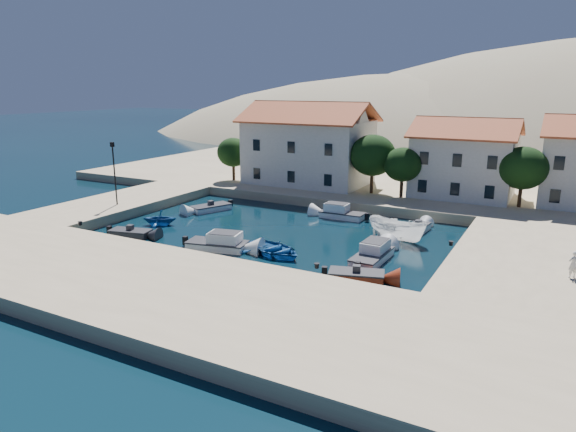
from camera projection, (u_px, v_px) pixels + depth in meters
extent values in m
plane|color=black|center=(211.00, 266.00, 36.70)|extent=(400.00, 400.00, 0.00)
cube|color=tan|center=(151.00, 288.00, 31.47)|extent=(52.00, 12.00, 1.00)
cube|color=tan|center=(536.00, 264.00, 35.65)|extent=(11.00, 20.00, 1.00)
cube|color=tan|center=(122.00, 204.00, 53.86)|extent=(8.00, 20.00, 1.00)
cube|color=tan|center=(396.00, 179.00, 68.05)|extent=(80.00, 36.00, 1.00)
ellipsoid|color=tan|center=(427.00, 208.00, 140.01)|extent=(198.00, 126.00, 72.00)
cube|color=beige|center=(309.00, 152.00, 62.16)|extent=(14.00, 9.00, 7.50)
pyramid|color=#A24C24|center=(309.00, 111.00, 60.97)|extent=(14.70, 9.45, 2.20)
cube|color=beige|center=(464.00, 166.00, 54.84)|extent=(10.00, 8.00, 6.50)
pyramid|color=#A24C24|center=(467.00, 126.00, 53.82)|extent=(10.50, 8.40, 1.80)
cylinder|color=#382314|center=(234.00, 170.00, 64.37)|extent=(0.36, 0.36, 2.50)
ellipsoid|color=black|center=(233.00, 152.00, 63.82)|extent=(4.00, 4.00, 3.60)
cylinder|color=#382314|center=(372.00, 180.00, 56.44)|extent=(0.36, 0.36, 3.00)
ellipsoid|color=black|center=(373.00, 155.00, 55.77)|extent=(5.00, 5.00, 4.50)
cylinder|color=#382314|center=(401.00, 186.00, 54.46)|extent=(0.36, 0.36, 2.50)
ellipsoid|color=black|center=(403.00, 165.00, 53.90)|extent=(4.00, 4.00, 3.60)
cylinder|color=#382314|center=(520.00, 193.00, 49.98)|extent=(0.36, 0.36, 2.75)
ellipsoid|color=black|center=(523.00, 168.00, 49.37)|extent=(4.60, 4.60, 4.14)
cylinder|color=black|center=(115.00, 175.00, 50.60)|extent=(0.14, 0.14, 6.00)
cube|color=black|center=(112.00, 144.00, 49.86)|extent=(0.35, 0.25, 0.45)
cylinder|color=black|center=(80.00, 223.00, 43.70)|extent=(0.36, 0.36, 0.30)
cylinder|color=black|center=(317.00, 266.00, 33.41)|extent=(0.36, 0.36, 0.30)
cylinder|color=black|center=(451.00, 243.00, 38.16)|extent=(0.36, 0.36, 0.30)
cube|color=#2D2D31|center=(131.00, 234.00, 43.83)|extent=(3.66, 2.28, 0.90)
cube|color=#2D2D31|center=(130.00, 230.00, 43.75)|extent=(3.74, 2.32, 0.10)
cube|color=#2D2D31|center=(130.00, 228.00, 43.69)|extent=(0.60, 0.60, 0.50)
cube|color=white|center=(217.00, 246.00, 40.54)|extent=(4.96, 2.93, 0.90)
cube|color=#2D2D31|center=(217.00, 242.00, 40.46)|extent=(5.08, 3.00, 0.10)
cube|color=white|center=(217.00, 237.00, 40.37)|extent=(2.76, 2.18, 0.90)
imported|color=#194D8D|center=(273.00, 254.00, 39.35)|extent=(6.10, 5.14, 1.08)
cube|color=maroon|center=(356.00, 277.00, 34.03)|extent=(3.86, 2.56, 0.90)
cube|color=#2D2D31|center=(357.00, 272.00, 33.95)|extent=(3.95, 2.61, 0.10)
cube|color=#2D2D31|center=(357.00, 269.00, 33.89)|extent=(0.62, 0.62, 0.50)
cube|color=white|center=(372.00, 258.00, 37.73)|extent=(1.98, 4.68, 0.90)
cube|color=#2D2D31|center=(372.00, 254.00, 37.65)|extent=(2.02, 4.79, 0.10)
cube|color=white|center=(372.00, 249.00, 37.56)|extent=(1.65, 2.49, 0.90)
imported|color=white|center=(397.00, 240.00, 42.98)|extent=(5.71, 3.26, 2.08)
cube|color=white|center=(418.00, 229.00, 45.38)|extent=(1.63, 3.12, 0.90)
cube|color=#2D2D31|center=(418.00, 225.00, 45.30)|extent=(1.67, 3.19, 0.10)
cube|color=#2D2D31|center=(418.00, 223.00, 45.25)|extent=(0.53, 0.53, 0.50)
imported|color=#194D8D|center=(160.00, 225.00, 47.65)|extent=(3.92, 3.74, 1.61)
cube|color=white|center=(211.00, 208.00, 52.98)|extent=(3.17, 4.35, 0.90)
cube|color=#2D2D31|center=(211.00, 205.00, 52.90)|extent=(3.24, 4.45, 0.10)
cube|color=#2D2D31|center=(211.00, 203.00, 52.85)|extent=(0.65, 0.65, 0.50)
cube|color=white|center=(342.00, 216.00, 49.99)|extent=(4.23, 1.82, 0.90)
cube|color=#2D2D31|center=(342.00, 212.00, 49.91)|extent=(4.33, 1.86, 0.10)
cube|color=white|center=(342.00, 209.00, 49.82)|extent=(2.24, 1.54, 0.90)
imported|color=white|center=(573.00, 264.00, 31.61)|extent=(0.74, 0.72, 1.71)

